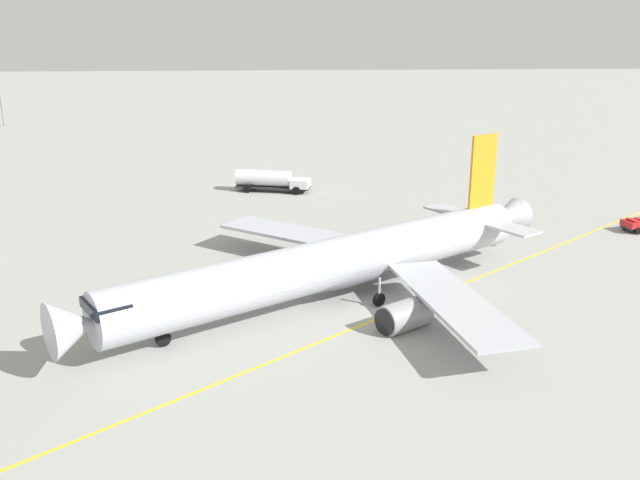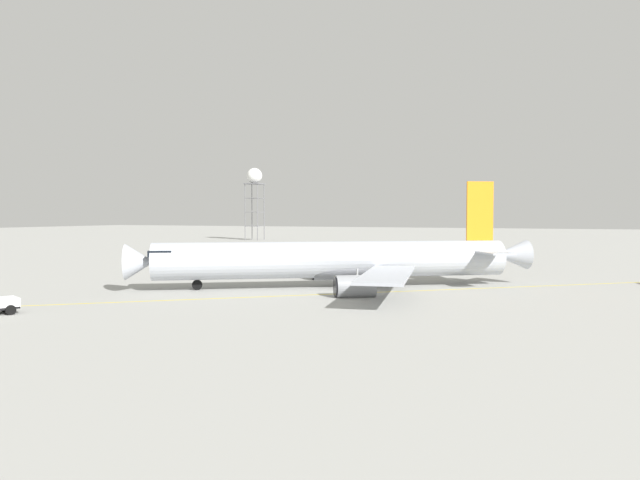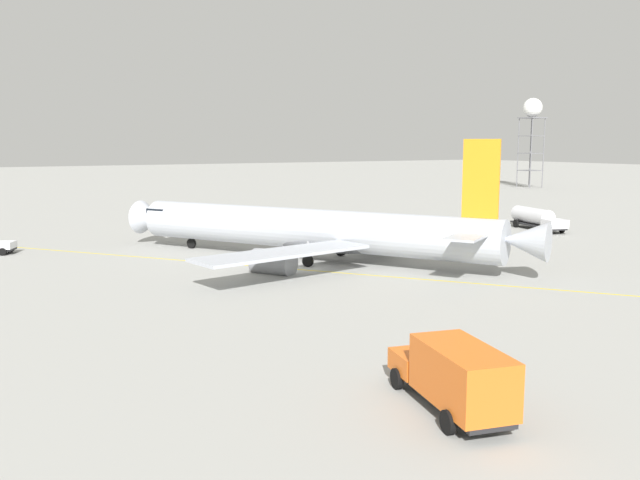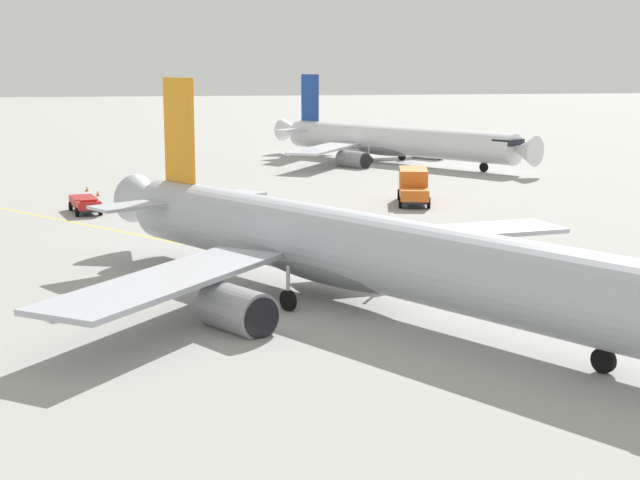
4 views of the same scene
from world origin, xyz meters
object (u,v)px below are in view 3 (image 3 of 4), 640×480
fuel_tanker_truck (536,218)px  radar_tower (532,113)px  airliner_main (313,231)px  catering_truck_truck (454,375)px

fuel_tanker_truck → radar_tower: bearing=147.8°
radar_tower → airliner_main: bearing=-56.7°
fuel_tanker_truck → radar_tower: radar_tower is taller
airliner_main → radar_tower: bearing=-88.2°
catering_truck_truck → radar_tower: radar_tower is taller
fuel_tanker_truck → catering_truck_truck: 65.58m
fuel_tanker_truck → catering_truck_truck: (41.70, -50.62, 0.08)m
airliner_main → fuel_tanker_truck: size_ratio=3.95×
fuel_tanker_truck → airliner_main: bearing=-67.2°
airliner_main → catering_truck_truck: size_ratio=5.00×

